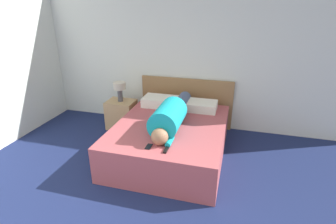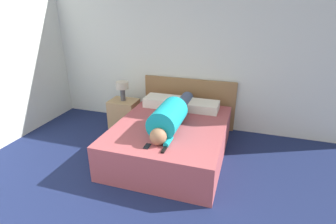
{
  "view_description": "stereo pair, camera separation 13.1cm",
  "coord_description": "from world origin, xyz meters",
  "px_view_note": "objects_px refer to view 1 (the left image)",
  "views": [
    {
      "loc": [
        1.05,
        -0.69,
        2.17
      ],
      "look_at": [
        0.16,
        2.55,
        0.77
      ],
      "focal_mm": 28.0,
      "sensor_mm": 36.0,
      "label": 1
    },
    {
      "loc": [
        1.18,
        -0.66,
        2.17
      ],
      "look_at": [
        0.16,
        2.55,
        0.77
      ],
      "focal_mm": 28.0,
      "sensor_mm": 36.0,
      "label": 2
    }
  ],
  "objects_px": {
    "bed": "(171,139)",
    "person_lying": "(171,115)",
    "nightstand": "(122,114)",
    "table_lamp": "(120,88)",
    "cell_phone": "(149,147)",
    "pillow_near_headboard": "(161,102)",
    "tv_remote": "(166,150)",
    "pillow_second": "(200,106)"
  },
  "relations": [
    {
      "from": "bed",
      "to": "person_lying",
      "type": "relative_size",
      "value": 1.18
    },
    {
      "from": "nightstand",
      "to": "bed",
      "type": "bearing_deg",
      "value": -31.16
    },
    {
      "from": "nightstand",
      "to": "table_lamp",
      "type": "bearing_deg",
      "value": 0.0
    },
    {
      "from": "cell_phone",
      "to": "pillow_near_headboard",
      "type": "bearing_deg",
      "value": 100.97
    },
    {
      "from": "bed",
      "to": "nightstand",
      "type": "bearing_deg",
      "value": 148.84
    },
    {
      "from": "nightstand",
      "to": "table_lamp",
      "type": "distance_m",
      "value": 0.51
    },
    {
      "from": "table_lamp",
      "to": "tv_remote",
      "type": "height_order",
      "value": "table_lamp"
    },
    {
      "from": "bed",
      "to": "pillow_second",
      "type": "height_order",
      "value": "pillow_second"
    },
    {
      "from": "pillow_second",
      "to": "tv_remote",
      "type": "relative_size",
      "value": 3.76
    },
    {
      "from": "table_lamp",
      "to": "cell_phone",
      "type": "height_order",
      "value": "table_lamp"
    },
    {
      "from": "table_lamp",
      "to": "person_lying",
      "type": "bearing_deg",
      "value": -33.17
    },
    {
      "from": "tv_remote",
      "to": "cell_phone",
      "type": "xyz_separation_m",
      "value": [
        -0.23,
        0.02,
        -0.01
      ]
    },
    {
      "from": "nightstand",
      "to": "tv_remote",
      "type": "bearing_deg",
      "value": -48.32
    },
    {
      "from": "nightstand",
      "to": "cell_phone",
      "type": "height_order",
      "value": "cell_phone"
    },
    {
      "from": "pillow_near_headboard",
      "to": "pillow_second",
      "type": "distance_m",
      "value": 0.68
    },
    {
      "from": "person_lying",
      "to": "cell_phone",
      "type": "relative_size",
      "value": 12.72
    },
    {
      "from": "pillow_near_headboard",
      "to": "tv_remote",
      "type": "height_order",
      "value": "pillow_near_headboard"
    },
    {
      "from": "pillow_second",
      "to": "cell_phone",
      "type": "bearing_deg",
      "value": -106.39
    },
    {
      "from": "bed",
      "to": "pillow_near_headboard",
      "type": "relative_size",
      "value": 3.27
    },
    {
      "from": "table_lamp",
      "to": "tv_remote",
      "type": "bearing_deg",
      "value": -48.32
    },
    {
      "from": "bed",
      "to": "pillow_second",
      "type": "bearing_deg",
      "value": 64.5
    },
    {
      "from": "pillow_near_headboard",
      "to": "person_lying",
      "type": "bearing_deg",
      "value": -62.67
    },
    {
      "from": "pillow_second",
      "to": "table_lamp",
      "type": "bearing_deg",
      "value": 179.69
    },
    {
      "from": "bed",
      "to": "person_lying",
      "type": "xyz_separation_m",
      "value": [
        0.02,
        -0.07,
        0.43
      ]
    },
    {
      "from": "nightstand",
      "to": "tv_remote",
      "type": "height_order",
      "value": "tv_remote"
    },
    {
      "from": "pillow_near_headboard",
      "to": "cell_phone",
      "type": "distance_m",
      "value": 1.42
    },
    {
      "from": "nightstand",
      "to": "cell_phone",
      "type": "xyz_separation_m",
      "value": [
        1.03,
        -1.4,
        0.26
      ]
    },
    {
      "from": "table_lamp",
      "to": "person_lying",
      "type": "xyz_separation_m",
      "value": [
        1.15,
        -0.75,
        -0.09
      ]
    },
    {
      "from": "nightstand",
      "to": "person_lying",
      "type": "height_order",
      "value": "person_lying"
    },
    {
      "from": "pillow_second",
      "to": "tv_remote",
      "type": "xyz_separation_m",
      "value": [
        -0.18,
        -1.41,
        -0.06
      ]
    },
    {
      "from": "bed",
      "to": "pillow_second",
      "type": "xyz_separation_m",
      "value": [
        0.32,
        0.67,
        0.33
      ]
    },
    {
      "from": "pillow_near_headboard",
      "to": "table_lamp",
      "type": "bearing_deg",
      "value": 179.41
    },
    {
      "from": "bed",
      "to": "person_lying",
      "type": "bearing_deg",
      "value": -71.12
    },
    {
      "from": "nightstand",
      "to": "person_lying",
      "type": "distance_m",
      "value": 1.43
    },
    {
      "from": "tv_remote",
      "to": "cell_phone",
      "type": "height_order",
      "value": "tv_remote"
    },
    {
      "from": "cell_phone",
      "to": "pillow_second",
      "type": "bearing_deg",
      "value": 73.61
    },
    {
      "from": "nightstand",
      "to": "pillow_near_headboard",
      "type": "bearing_deg",
      "value": -0.59
    },
    {
      "from": "nightstand",
      "to": "pillow_second",
      "type": "height_order",
      "value": "pillow_second"
    },
    {
      "from": "person_lying",
      "to": "pillow_near_headboard",
      "type": "bearing_deg",
      "value": 117.33
    },
    {
      "from": "pillow_near_headboard",
      "to": "pillow_second",
      "type": "xyz_separation_m",
      "value": [
        0.68,
        0.0,
        -0.01
      ]
    },
    {
      "from": "person_lying",
      "to": "pillow_second",
      "type": "bearing_deg",
      "value": 68.25
    },
    {
      "from": "table_lamp",
      "to": "bed",
      "type": "bearing_deg",
      "value": -31.16
    }
  ]
}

